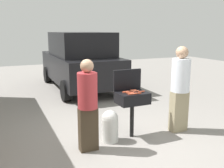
{
  "coord_description": "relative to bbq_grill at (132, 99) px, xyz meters",
  "views": [
    {
      "loc": [
        -2.13,
        -4.0,
        2.1
      ],
      "look_at": [
        -0.02,
        0.68,
        1.0
      ],
      "focal_mm": 40.54,
      "sensor_mm": 36.0,
      "label": 1
    }
  ],
  "objects": [
    {
      "name": "hot_dog_8",
      "position": [
        0.08,
        0.01,
        0.16
      ],
      "size": [
        0.13,
        0.04,
        0.03
      ],
      "primitive_type": "cylinder",
      "rotation": [
        0.0,
        1.57,
        0.11
      ],
      "color": "#C6593D",
      "rests_on": "bbq_grill"
    },
    {
      "name": "propane_tank",
      "position": [
        -0.49,
        -0.02,
        -0.45
      ],
      "size": [
        0.32,
        0.32,
        0.62
      ],
      "color": "silver",
      "rests_on": "ground"
    },
    {
      "name": "person_left",
      "position": [
        -0.98,
        -0.2,
        0.11
      ],
      "size": [
        0.34,
        0.34,
        1.63
      ],
      "rotation": [
        0.0,
        0.0,
        0.01
      ],
      "color": "#3F3323",
      "rests_on": "ground"
    },
    {
      "name": "ground_plane",
      "position": [
        -0.19,
        -0.18,
        -0.77
      ],
      "size": [
        24.0,
        24.0,
        0.0
      ],
      "primitive_type": "plane",
      "color": "gray"
    },
    {
      "name": "hot_dog_1",
      "position": [
        0.17,
        -0.06,
        0.16
      ],
      "size": [
        0.13,
        0.03,
        0.03
      ],
      "primitive_type": "cylinder",
      "rotation": [
        0.0,
        1.57,
        0.0
      ],
      "color": "#AD4228",
      "rests_on": "bbq_grill"
    },
    {
      "name": "hot_dog_9",
      "position": [
        -0.05,
        -0.12,
        0.16
      ],
      "size": [
        0.13,
        0.04,
        0.03
      ],
      "primitive_type": "cylinder",
      "rotation": [
        0.0,
        1.57,
        -0.09
      ],
      "color": "#AD4228",
      "rests_on": "bbq_grill"
    },
    {
      "name": "hot_dog_4",
      "position": [
        -0.09,
        -0.09,
        0.16
      ],
      "size": [
        0.13,
        0.04,
        0.03
      ],
      "primitive_type": "cylinder",
      "rotation": [
        0.0,
        1.57,
        0.11
      ],
      "color": "#AD4228",
      "rests_on": "bbq_grill"
    },
    {
      "name": "hot_dog_7",
      "position": [
        -0.1,
        -0.15,
        0.16
      ],
      "size": [
        0.13,
        0.03,
        0.03
      ],
      "primitive_type": "cylinder",
      "rotation": [
        0.0,
        1.57,
        -0.06
      ],
      "color": "#B74C33",
      "rests_on": "bbq_grill"
    },
    {
      "name": "hot_dog_3",
      "position": [
        0.03,
        -0.16,
        0.16
      ],
      "size": [
        0.13,
        0.03,
        0.03
      ],
      "primitive_type": "cylinder",
      "rotation": [
        0.0,
        1.57,
        -0.07
      ],
      "color": "#AD4228",
      "rests_on": "bbq_grill"
    },
    {
      "name": "person_right",
      "position": [
        1.04,
        -0.14,
        0.2
      ],
      "size": [
        0.38,
        0.38,
        1.79
      ],
      "rotation": [
        0.0,
        0.0,
        3.22
      ],
      "color": "gray",
      "rests_on": "ground"
    },
    {
      "name": "parked_minivan",
      "position": [
        0.34,
        4.55,
        0.26
      ],
      "size": [
        2.04,
        4.41,
        2.02
      ],
      "rotation": [
        0.0,
        0.0,
        3.14
      ],
      "color": "black",
      "rests_on": "ground"
    },
    {
      "name": "bbq_grill",
      "position": [
        0.0,
        0.0,
        0.0
      ],
      "size": [
        0.6,
        0.44,
        0.91
      ],
      "color": "black",
      "rests_on": "ground"
    },
    {
      "name": "hot_dog_6",
      "position": [
        -0.12,
        0.03,
        0.16
      ],
      "size": [
        0.13,
        0.03,
        0.03
      ],
      "primitive_type": "cylinder",
      "rotation": [
        0.0,
        1.57,
        -0.04
      ],
      "color": "#AD4228",
      "rests_on": "bbq_grill"
    },
    {
      "name": "grill_lid_open",
      "position": [
        0.0,
        0.22,
        0.35
      ],
      "size": [
        0.6,
        0.05,
        0.42
      ],
      "primitive_type": "cube",
      "color": "black",
      "rests_on": "bbq_grill"
    },
    {
      "name": "hot_dog_10",
      "position": [
        0.08,
        0.12,
        0.16
      ],
      "size": [
        0.13,
        0.03,
        0.03
      ],
      "primitive_type": "cylinder",
      "rotation": [
        0.0,
        1.57,
        -0.05
      ],
      "color": "#AD4228",
      "rests_on": "bbq_grill"
    },
    {
      "name": "hot_dog_5",
      "position": [
        -0.12,
        0.05,
        0.16
      ],
      "size": [
        0.13,
        0.03,
        0.03
      ],
      "primitive_type": "cylinder",
      "rotation": [
        0.0,
        1.57,
        0.04
      ],
      "color": "#AD4228",
      "rests_on": "bbq_grill"
    },
    {
      "name": "hot_dog_0",
      "position": [
        -0.09,
        -0.04,
        0.16
      ],
      "size": [
        0.13,
        0.03,
        0.03
      ],
      "primitive_type": "cylinder",
      "rotation": [
        0.0,
        1.57,
        -0.0
      ],
      "color": "#AD4228",
      "rests_on": "bbq_grill"
    },
    {
      "name": "hot_dog_2",
      "position": [
        0.06,
        0.08,
        0.16
      ],
      "size": [
        0.13,
        0.04,
        0.03
      ],
      "primitive_type": "cylinder",
      "rotation": [
        0.0,
        1.57,
        0.09
      ],
      "color": "#C6593D",
      "rests_on": "bbq_grill"
    }
  ]
}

